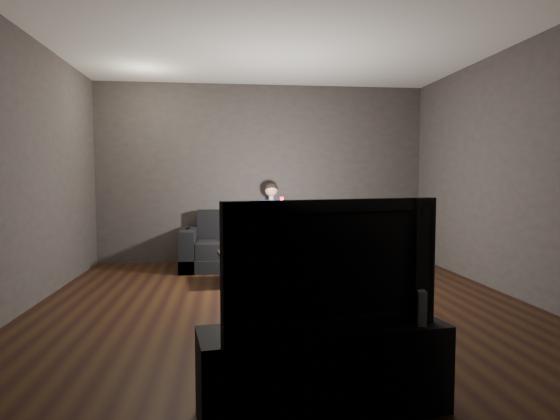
{
  "coord_description": "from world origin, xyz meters",
  "views": [
    {
      "loc": [
        -0.57,
        -4.7,
        1.28
      ],
      "look_at": [
        0.15,
        1.55,
        0.85
      ],
      "focal_mm": 30.0,
      "sensor_mm": 36.0,
      "label": 1
    }
  ],
  "objects": [
    {
      "name": "sofa",
      "position": [
        -0.16,
        1.96,
        0.26
      ],
      "size": [
        2.09,
        0.9,
        0.81
      ],
      "color": "black",
      "rests_on": "floor"
    },
    {
      "name": "media_console",
      "position": [
        -0.05,
        -2.27,
        0.24
      ],
      "size": [
        1.4,
        0.58,
        0.48
      ],
      "primitive_type": "cube",
      "rotation": [
        0.0,
        0.0,
        0.14
      ],
      "color": "black",
      "rests_on": "floor"
    },
    {
      "name": "right_wall",
      "position": [
        2.5,
        0.0,
        1.35
      ],
      "size": [
        0.04,
        5.0,
        2.7
      ],
      "primitive_type": "cube",
      "color": "#383130",
      "rests_on": "ground"
    },
    {
      "name": "child",
      "position": [
        0.08,
        1.91,
        0.71
      ],
      "size": [
        0.47,
        0.57,
        1.14
      ],
      "color": "black",
      "rests_on": "sofa"
    },
    {
      "name": "wii_remote_black",
      "position": [
        -1.1,
        1.89,
        0.58
      ],
      "size": [
        0.05,
        0.14,
        0.03
      ],
      "color": "black",
      "rests_on": "sofa"
    },
    {
      "name": "floor",
      "position": [
        0.0,
        0.0,
        0.0
      ],
      "size": [
        5.0,
        5.0,
        0.0
      ],
      "primitive_type": "plane",
      "color": "black",
      "rests_on": "ground"
    },
    {
      "name": "coffee_table",
      "position": [
        -0.14,
        0.99,
        0.33
      ],
      "size": [
        1.09,
        0.63,
        0.38
      ],
      "color": "black",
      "rests_on": "floor"
    },
    {
      "name": "left_wall",
      "position": [
        -2.5,
        0.0,
        1.35
      ],
      "size": [
        0.04,
        5.0,
        2.7
      ],
      "primitive_type": "cube",
      "color": "#383130",
      "rests_on": "ground"
    },
    {
      "name": "nunchuk_white",
      "position": [
        -0.0,
        1.48,
        0.87
      ],
      "size": [
        0.07,
        0.09,
        0.14
      ],
      "color": "white",
      "rests_on": "child"
    },
    {
      "name": "front_wall",
      "position": [
        0.0,
        -2.5,
        1.35
      ],
      "size": [
        5.0,
        0.04,
        2.7
      ],
      "primitive_type": "cube",
      "color": "#383130",
      "rests_on": "ground"
    },
    {
      "name": "tv",
      "position": [
        -0.05,
        -2.27,
        0.83
      ],
      "size": [
        1.2,
        0.47,
        0.69
      ],
      "primitive_type": "imported",
      "rotation": [
        0.0,
        0.0,
        0.27
      ],
      "color": "black",
      "rests_on": "media_console"
    },
    {
      "name": "ceiling",
      "position": [
        0.0,
        0.0,
        2.7
      ],
      "size": [
        5.0,
        5.0,
        0.02
      ],
      "primitive_type": "cube",
      "color": "white",
      "rests_on": "back_wall"
    },
    {
      "name": "wii_remote_red",
      "position": [
        0.17,
        1.47,
        0.93
      ],
      "size": [
        0.06,
        0.08,
        0.21
      ],
      "color": "red",
      "rests_on": "child"
    },
    {
      "name": "wii_console",
      "position": [
        0.48,
        -2.27,
        0.58
      ],
      "size": [
        0.07,
        0.15,
        0.19
      ],
      "primitive_type": "cube",
      "rotation": [
        0.0,
        0.0,
        -0.17
      ],
      "color": "white",
      "rests_on": "media_console"
    },
    {
      "name": "back_wall",
      "position": [
        0.0,
        2.5,
        1.35
      ],
      "size": [
        5.0,
        0.04,
        2.7
      ],
      "primitive_type": "cube",
      "color": "#383130",
      "rests_on": "ground"
    }
  ]
}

